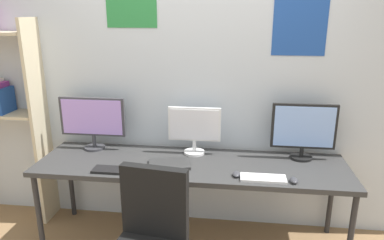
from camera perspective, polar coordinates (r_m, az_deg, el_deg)
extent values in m
cube|color=silver|center=(3.14, 0.85, 5.63)|extent=(4.91, 0.10, 2.60)
cube|color=#1E4799|center=(3.05, 16.96, 14.98)|extent=(0.42, 0.01, 0.55)
cube|color=#333333|center=(2.92, -0.12, -7.25)|extent=(2.51, 0.68, 0.04)
cylinder|color=#262628|center=(3.22, -23.32, -13.71)|extent=(0.04, 0.04, 0.70)
cylinder|color=#262628|center=(2.95, 24.04, -16.72)|extent=(0.04, 0.04, 0.70)
cylinder|color=#262628|center=(3.66, -18.81, -9.34)|extent=(0.04, 0.04, 0.70)
cylinder|color=#262628|center=(3.43, 21.35, -11.46)|extent=(0.04, 0.04, 0.70)
cube|color=beige|center=(3.50, -23.08, -0.71)|extent=(0.03, 0.28, 1.87)
cube|color=#8C338C|center=(3.62, -28.27, 3.13)|extent=(0.05, 0.22, 0.27)
cube|color=#1E4799|center=(3.60, -27.54, 2.81)|extent=(0.03, 0.22, 0.23)
cube|color=black|center=(2.36, -6.00, -12.83)|extent=(0.45, 0.13, 0.48)
cylinder|color=#38383D|center=(3.32, -15.30, -4.26)|extent=(0.18, 0.18, 0.02)
cylinder|color=#38383D|center=(3.30, -15.38, -3.24)|extent=(0.03, 0.03, 0.11)
cube|color=#38383D|center=(3.23, -15.65, 0.52)|extent=(0.58, 0.03, 0.34)
cube|color=#B28CE5|center=(3.22, -15.77, 0.44)|extent=(0.54, 0.01, 0.31)
cylinder|color=silver|center=(3.10, 0.37, -5.17)|extent=(0.18, 0.18, 0.02)
cylinder|color=silver|center=(3.08, 0.37, -4.14)|extent=(0.03, 0.03, 0.10)
cube|color=silver|center=(3.02, 0.39, -0.66)|extent=(0.45, 0.03, 0.29)
cube|color=white|center=(3.00, 0.35, -0.75)|extent=(0.41, 0.01, 0.26)
cylinder|color=black|center=(3.13, 17.05, -5.71)|extent=(0.18, 0.18, 0.02)
cylinder|color=black|center=(3.11, 17.12, -4.92)|extent=(0.03, 0.03, 0.07)
cube|color=black|center=(3.04, 17.47, -0.97)|extent=(0.52, 0.03, 0.38)
cube|color=#8CB2F2|center=(3.03, 17.52, -1.06)|extent=(0.48, 0.01, 0.34)
cube|color=black|center=(2.82, -12.19, -7.85)|extent=(0.35, 0.13, 0.02)
cube|color=silver|center=(2.69, 11.32, -9.14)|extent=(0.33, 0.13, 0.02)
ellipsoid|color=#38383D|center=(2.70, 7.11, -8.59)|extent=(0.06, 0.10, 0.03)
ellipsoid|color=#38383D|center=(2.70, 15.98, -9.25)|extent=(0.06, 0.10, 0.03)
cube|color=#2D2D2D|center=(2.86, -3.68, -7.07)|extent=(0.37, 0.29, 0.02)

